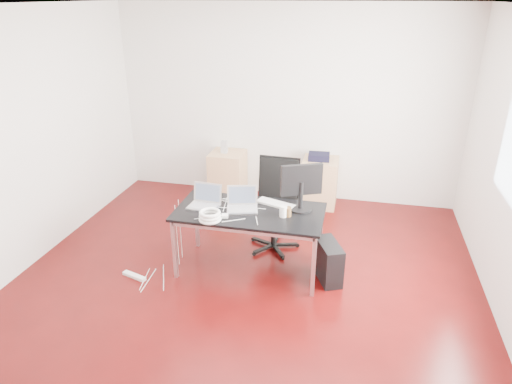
% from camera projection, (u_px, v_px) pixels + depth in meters
% --- Properties ---
extents(room_shell, '(5.00, 5.00, 5.00)m').
position_uv_depth(room_shell, '(247.00, 162.00, 4.37)').
color(room_shell, '#3A0606').
rests_on(room_shell, ground).
extents(desk, '(1.60, 0.80, 0.73)m').
position_uv_depth(desk, '(250.00, 215.00, 4.94)').
color(desk, black).
rests_on(desk, ground).
extents(office_chair, '(0.50, 0.52, 1.08)m').
position_uv_depth(office_chair, '(276.00, 200.00, 5.47)').
color(office_chair, black).
rests_on(office_chair, ground).
extents(filing_cabinet_left, '(0.50, 0.50, 0.70)m').
position_uv_depth(filing_cabinet_left, '(228.00, 174.00, 6.96)').
color(filing_cabinet_left, tan).
rests_on(filing_cabinet_left, ground).
extents(filing_cabinet_right, '(0.50, 0.50, 0.70)m').
position_uv_depth(filing_cabinet_right, '(320.00, 182.00, 6.67)').
color(filing_cabinet_right, tan).
rests_on(filing_cabinet_right, ground).
extents(pc_tower, '(0.37, 0.49, 0.44)m').
position_uv_depth(pc_tower, '(328.00, 261.00, 4.94)').
color(pc_tower, black).
rests_on(pc_tower, ground).
extents(wastebasket, '(0.29, 0.29, 0.28)m').
position_uv_depth(wastebasket, '(290.00, 201.00, 6.57)').
color(wastebasket, black).
rests_on(wastebasket, ground).
extents(power_strip, '(0.30, 0.15, 0.04)m').
position_uv_depth(power_strip, '(134.00, 276.00, 5.04)').
color(power_strip, white).
rests_on(power_strip, ground).
extents(laptop_left, '(0.35, 0.28, 0.23)m').
position_uv_depth(laptop_left, '(205.00, 201.00, 5.02)').
color(laptop_left, silver).
rests_on(laptop_left, desk).
extents(laptop_right, '(0.38, 0.33, 0.23)m').
position_uv_depth(laptop_right, '(242.00, 204.00, 4.96)').
color(laptop_right, silver).
rests_on(laptop_right, desk).
extents(monitor, '(0.43, 0.26, 0.51)m').
position_uv_depth(monitor, '(301.00, 185.00, 4.86)').
color(monitor, black).
rests_on(monitor, desk).
extents(keyboard, '(0.46, 0.28, 0.02)m').
position_uv_depth(keyboard, '(276.00, 204.00, 5.06)').
color(keyboard, white).
rests_on(keyboard, desk).
extents(cup_white, '(0.09, 0.09, 0.12)m').
position_uv_depth(cup_white, '(283.00, 211.00, 4.77)').
color(cup_white, white).
rests_on(cup_white, desk).
extents(cup_brown, '(0.09, 0.09, 0.10)m').
position_uv_depth(cup_brown, '(288.00, 212.00, 4.79)').
color(cup_brown, brown).
rests_on(cup_brown, desk).
extents(cable_coil, '(0.24, 0.24, 0.11)m').
position_uv_depth(cable_coil, '(210.00, 216.00, 4.69)').
color(cable_coil, white).
rests_on(cable_coil, desk).
extents(power_adapter, '(0.09, 0.09, 0.03)m').
position_uv_depth(power_adapter, '(225.00, 216.00, 4.78)').
color(power_adapter, white).
rests_on(power_adapter, desk).
extents(speaker, '(0.09, 0.08, 0.18)m').
position_uv_depth(speaker, '(224.00, 147.00, 6.78)').
color(speaker, '#9E9E9E').
rests_on(speaker, filing_cabinet_left).
extents(navy_garment, '(0.31, 0.26, 0.09)m').
position_uv_depth(navy_garment, '(319.00, 157.00, 6.51)').
color(navy_garment, black).
rests_on(navy_garment, filing_cabinet_right).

